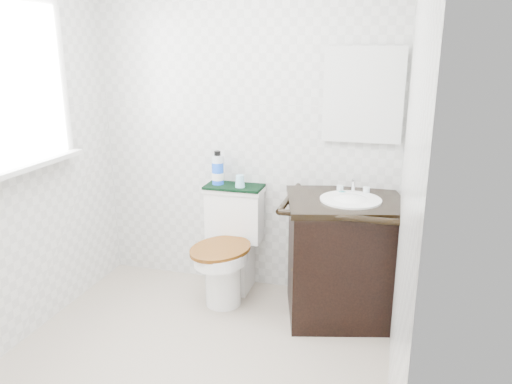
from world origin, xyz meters
The scene contains 12 objects.
floor centered at (0.00, 0.00, 0.00)m, with size 2.40×2.40×0.00m, color #A99B88.
wall_back centered at (0.00, 1.20, 1.20)m, with size 2.40×2.40×0.00m, color silver.
wall_right centered at (1.10, 0.00, 1.20)m, with size 2.40×2.40×0.00m, color silver.
window centered at (-1.07, 0.25, 1.55)m, with size 0.02×0.70×0.90m, color white.
mirror centered at (0.82, 1.18, 1.45)m, with size 0.50×0.02×0.60m, color silver.
toilet centered at (-0.05, 0.97, 0.34)m, with size 0.47×0.67×0.78m.
vanity centered at (0.77, 0.90, 0.43)m, with size 0.87×0.80×0.92m.
trash_bin centered at (-0.05, 0.85, 0.15)m, with size 0.23×0.20×0.28m.
towel centered at (-0.05, 1.09, 0.79)m, with size 0.41×0.22×0.02m, color black.
mouthwash_bottle centered at (-0.17, 1.10, 0.91)m, with size 0.08×0.08×0.24m.
cup centered at (0.00, 1.06, 0.84)m, with size 0.07×0.07×0.09m, color #92D0EF.
soap_bar centered at (0.73, 1.02, 0.83)m, with size 0.06×0.04×0.02m, color teal.
Camera 1 is at (1.03, -2.18, 1.76)m, focal length 35.00 mm.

